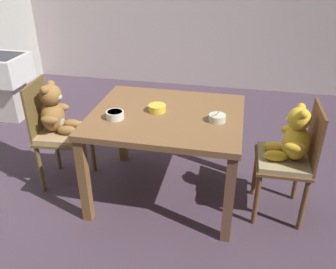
% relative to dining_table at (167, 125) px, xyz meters
% --- Properties ---
extents(ground_plane, '(5.20, 5.20, 0.04)m').
position_rel_dining_table_xyz_m(ground_plane, '(0.00, 0.00, -0.65)').
color(ground_plane, '#4C3A49').
extents(dining_table, '(1.10, 0.93, 0.72)m').
position_rel_dining_table_xyz_m(dining_table, '(0.00, 0.00, 0.00)').
color(dining_table, brown).
rests_on(dining_table, ground_plane).
extents(teddy_chair_near_right, '(0.38, 0.42, 0.88)m').
position_rel_dining_table_xyz_m(teddy_chair_near_right, '(0.90, -0.04, -0.06)').
color(teddy_chair_near_right, brown).
rests_on(teddy_chair_near_right, ground_plane).
extents(teddy_chair_near_left, '(0.42, 0.44, 0.89)m').
position_rel_dining_table_xyz_m(teddy_chair_near_left, '(-0.90, -0.00, -0.05)').
color(teddy_chair_near_left, brown).
rests_on(teddy_chair_near_left, ground_plane).
extents(porridge_bowl_yellow_center, '(0.13, 0.13, 0.05)m').
position_rel_dining_table_xyz_m(porridge_bowl_yellow_center, '(-0.08, 0.02, 0.12)').
color(porridge_bowl_yellow_center, yellow).
rests_on(porridge_bowl_yellow_center, dining_table).
extents(porridge_bowl_white_near_left, '(0.13, 0.13, 0.05)m').
position_rel_dining_table_xyz_m(porridge_bowl_white_near_left, '(-0.34, -0.16, 0.12)').
color(porridge_bowl_white_near_left, silver).
rests_on(porridge_bowl_white_near_left, dining_table).
extents(porridge_bowl_cream_near_right, '(0.12, 0.13, 0.11)m').
position_rel_dining_table_xyz_m(porridge_bowl_cream_near_right, '(0.37, -0.05, 0.12)').
color(porridge_bowl_cream_near_right, beige).
rests_on(porridge_bowl_cream_near_right, dining_table).
extents(sink_basin, '(0.46, 0.47, 0.74)m').
position_rel_dining_table_xyz_m(sink_basin, '(-2.05, 1.02, -0.14)').
color(sink_basin, '#B7B2A8').
rests_on(sink_basin, ground_plane).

